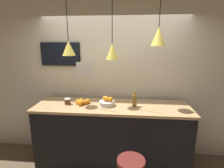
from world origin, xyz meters
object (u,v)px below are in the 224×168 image
object	(u,v)px
juice_bottle	(135,100)
mounted_tv	(60,54)
fruit_bowl	(107,102)
spread_jar	(68,101)

from	to	relation	value
juice_bottle	mounted_tv	distance (m)	1.53
fruit_bowl	juice_bottle	distance (m)	0.44
juice_bottle	spread_jar	size ratio (longest dim) A/B	2.43
juice_bottle	mounted_tv	size ratio (longest dim) A/B	0.34
juice_bottle	mounted_tv	bearing A→B (deg)	162.14
spread_jar	juice_bottle	bearing A→B (deg)	0.00
juice_bottle	spread_jar	xyz separation A→B (m)	(-1.08, 0.00, -0.05)
fruit_bowl	spread_jar	size ratio (longest dim) A/B	2.50
fruit_bowl	spread_jar	xyz separation A→B (m)	(-0.64, -0.00, -0.01)
mounted_tv	juice_bottle	bearing A→B (deg)	-17.86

